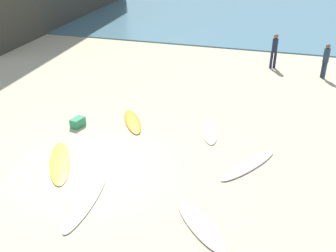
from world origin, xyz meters
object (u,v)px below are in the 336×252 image
surfboard_3 (209,131)px  surfboard_6 (60,162)px  surfboard_2 (200,225)px  surfboard_1 (248,165)px  beach_cooler (78,123)px  beachgoer_near (326,59)px  beachgoer_mid (274,49)px  surfboard_4 (86,200)px  surfboard_5 (133,121)px

surfboard_3 → surfboard_6: 5.16m
surfboard_2 → surfboard_1: bearing=-147.7°
beach_cooler → beachgoer_near: bearing=44.1°
surfboard_6 → beachgoer_mid: (5.47, 11.58, 0.97)m
surfboard_4 → beachgoer_near: (6.24, 12.12, 0.90)m
surfboard_2 → surfboard_4: surfboard_2 is taller
surfboard_6 → beachgoer_near: beachgoer_near is taller
surfboard_3 → surfboard_5: 2.87m
surfboard_3 → beachgoer_mid: 8.38m
beachgoer_near → beachgoer_mid: (-2.44, 0.86, 0.07)m
surfboard_2 → beachgoer_mid: size_ratio=1.12×
surfboard_6 → beachgoer_near: bearing=21.5°
surfboard_3 → beachgoer_mid: bearing=-117.3°
surfboard_1 → surfboard_5: size_ratio=1.18×
surfboard_1 → beach_cooler: size_ratio=4.77×
surfboard_1 → beach_cooler: (-6.18, 0.76, 0.13)m
surfboard_2 → surfboard_3: 4.88m
surfboard_2 → surfboard_4: 3.02m
surfboard_4 → surfboard_2: bearing=174.1°
surfboard_3 → beachgoer_mid: beachgoer_mid is taller
beachgoer_mid → beach_cooler: beachgoer_mid is taller
surfboard_5 → beachgoer_near: bearing=15.5°
surfboard_3 → beachgoer_near: beachgoer_near is taller
beachgoer_mid → surfboard_2: bearing=-123.0°
surfboard_1 → beachgoer_mid: size_ratio=1.37×
surfboard_1 → surfboard_6: size_ratio=0.98×
surfboard_4 → beachgoer_mid: beachgoer_mid is taller
surfboard_6 → beach_cooler: bearing=75.3°
surfboard_1 → beachgoer_near: size_ratio=1.46×
surfboard_1 → surfboard_3: 2.40m
surfboard_6 → beachgoer_mid: size_ratio=1.41×
surfboard_4 → beachgoer_near: size_ratio=1.52×
surfboard_1 → surfboard_6: surfboard_1 is taller
surfboard_5 → beachgoer_mid: beachgoer_mid is taller
surfboard_4 → beachgoer_mid: 13.55m
surfboard_2 → beach_cooler: 6.60m
surfboard_4 → beachgoer_near: 13.66m
beachgoer_near → beachgoer_mid: beachgoer_mid is taller
surfboard_6 → surfboard_4: bearing=-71.8°
beachgoer_near → surfboard_3: bearing=126.8°
surfboard_1 → beachgoer_near: 9.50m
surfboard_3 → beach_cooler: (-4.61, -1.06, 0.13)m
surfboard_5 → beachgoer_mid: (4.47, 8.31, 0.96)m
surfboard_1 → surfboard_2: surfboard_2 is taller
surfboard_5 → surfboard_1: bearing=-52.4°
beachgoer_near → surfboard_4: bearing=128.5°
surfboard_5 → surfboard_6: size_ratio=0.83×
surfboard_3 → beachgoer_mid: size_ratio=1.10×
beachgoer_near → surfboard_2: bearing=140.8°
surfboard_1 → surfboard_5: 4.74m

